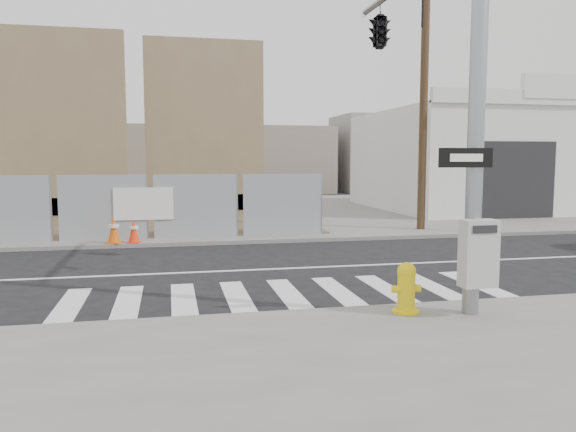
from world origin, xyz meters
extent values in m
plane|color=black|center=(0.00, 0.00, 0.00)|extent=(100.00, 100.00, 0.00)
cube|color=slate|center=(0.00, 14.00, 0.06)|extent=(50.00, 20.00, 0.12)
cylinder|color=gray|center=(2.50, -4.80, 3.62)|extent=(0.26, 0.26, 7.00)
cube|color=#B2B2AF|center=(2.45, -5.08, 1.15)|extent=(0.55, 0.30, 1.05)
cube|color=black|center=(2.25, -4.96, 2.62)|extent=(0.90, 0.03, 0.30)
cube|color=silver|center=(2.25, -4.98, 2.62)|extent=(0.55, 0.01, 0.12)
imported|color=black|center=(2.50, -0.60, 5.57)|extent=(0.53, 2.48, 1.00)
cylinder|color=gray|center=(8.00, 4.60, 2.72)|extent=(0.12, 0.12, 5.20)
imported|color=black|center=(8.00, 4.60, 5.22)|extent=(0.16, 0.20, 1.00)
cube|color=#796148|center=(-7.00, 13.00, 4.12)|extent=(6.00, 0.50, 8.00)
cube|color=#796148|center=(-7.00, 13.40, 0.52)|extent=(6.00, 1.30, 0.80)
cube|color=#796148|center=(-0.50, 14.00, 4.12)|extent=(5.50, 0.50, 8.00)
cube|color=#796148|center=(-0.50, 14.40, 0.52)|extent=(5.50, 1.30, 0.80)
cube|color=silver|center=(14.00, 13.00, 2.52)|extent=(12.00, 10.00, 4.80)
cube|color=silver|center=(14.00, 8.00, 5.12)|extent=(12.00, 0.30, 0.60)
cube|color=silver|center=(14.00, 7.95, 5.57)|extent=(4.00, 0.30, 1.00)
cube|color=black|center=(12.00, 7.98, 1.72)|extent=(3.40, 0.06, 3.20)
cylinder|color=#473421|center=(6.50, 5.50, 5.12)|extent=(0.28, 0.28, 10.00)
cylinder|color=yellow|center=(1.50, -4.55, 0.14)|extent=(0.56, 0.56, 0.04)
cylinder|color=yellow|center=(1.50, -4.55, 0.45)|extent=(0.36, 0.36, 0.65)
sphere|color=yellow|center=(1.50, -4.55, 0.79)|extent=(0.30, 0.30, 0.30)
cylinder|color=yellow|center=(1.33, -4.55, 0.51)|extent=(0.18, 0.17, 0.12)
cylinder|color=yellow|center=(1.67, -4.55, 0.51)|extent=(0.18, 0.17, 0.12)
cube|color=#E1580B|center=(-3.84, 4.22, 0.14)|extent=(0.52, 0.52, 0.03)
cone|color=#E1580B|center=(-3.84, 4.22, 0.52)|extent=(0.46, 0.46, 0.80)
cylinder|color=silver|center=(-3.84, 4.22, 0.63)|extent=(0.31, 0.31, 0.09)
cube|color=#FB310D|center=(-3.28, 4.22, 0.14)|extent=(0.44, 0.44, 0.03)
cone|color=#FB310D|center=(-3.28, 4.22, 0.47)|extent=(0.39, 0.39, 0.71)
cylinder|color=silver|center=(-3.28, 4.22, 0.57)|extent=(0.27, 0.27, 0.08)
camera|label=1|loc=(-2.22, -12.85, 2.61)|focal=35.00mm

